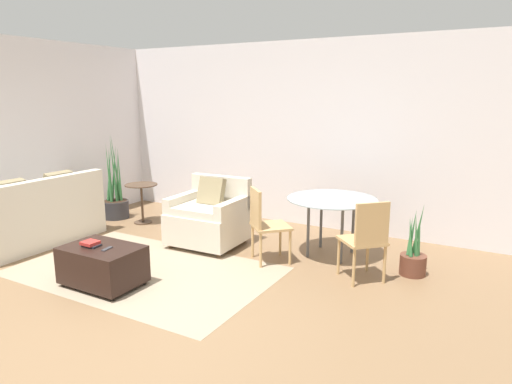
{
  "coord_description": "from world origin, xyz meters",
  "views": [
    {
      "loc": [
        3.06,
        -2.83,
        1.99
      ],
      "look_at": [
        0.26,
        2.15,
        0.75
      ],
      "focal_mm": 32.0,
      "sensor_mm": 36.0,
      "label": 1
    }
  ],
  "objects_px": {
    "armchair": "(209,218)",
    "potted_plant_small": "(413,258)",
    "ottoman": "(103,264)",
    "book_stack": "(91,244)",
    "dining_chair_near_right": "(366,236)",
    "couch": "(33,221)",
    "potted_plant": "(115,201)",
    "side_table": "(142,196)",
    "dining_chair_near_left": "(264,220)",
    "tv_remote_primary": "(107,249)",
    "dining_table": "(332,205)"
  },
  "relations": [
    {
      "from": "armchair",
      "to": "tv_remote_primary",
      "type": "distance_m",
      "value": 1.68
    },
    {
      "from": "ottoman",
      "to": "side_table",
      "type": "distance_m",
      "value": 2.39
    },
    {
      "from": "ottoman",
      "to": "book_stack",
      "type": "relative_size",
      "value": 4.27
    },
    {
      "from": "couch",
      "to": "potted_plant",
      "type": "distance_m",
      "value": 1.5
    },
    {
      "from": "potted_plant",
      "to": "dining_table",
      "type": "distance_m",
      "value": 3.68
    },
    {
      "from": "couch",
      "to": "tv_remote_primary",
      "type": "distance_m",
      "value": 2.03
    },
    {
      "from": "dining_table",
      "to": "dining_chair_near_right",
      "type": "relative_size",
      "value": 1.23
    },
    {
      "from": "armchair",
      "to": "potted_plant",
      "type": "distance_m",
      "value": 2.13
    },
    {
      "from": "dining_chair_near_left",
      "to": "tv_remote_primary",
      "type": "bearing_deg",
      "value": -125.27
    },
    {
      "from": "dining_chair_near_left",
      "to": "couch",
      "type": "bearing_deg",
      "value": -162.55
    },
    {
      "from": "ottoman",
      "to": "potted_plant_small",
      "type": "distance_m",
      "value": 3.38
    },
    {
      "from": "couch",
      "to": "dining_chair_near_left",
      "type": "bearing_deg",
      "value": 17.45
    },
    {
      "from": "ottoman",
      "to": "potted_plant_small",
      "type": "height_order",
      "value": "potted_plant_small"
    },
    {
      "from": "dining_table",
      "to": "potted_plant_small",
      "type": "bearing_deg",
      "value": -8.5
    },
    {
      "from": "ottoman",
      "to": "side_table",
      "type": "height_order",
      "value": "side_table"
    },
    {
      "from": "couch",
      "to": "potted_plant",
      "type": "bearing_deg",
      "value": 91.57
    },
    {
      "from": "dining_chair_near_left",
      "to": "dining_chair_near_right",
      "type": "xyz_separation_m",
      "value": [
        1.23,
        0.0,
        0.0
      ]
    },
    {
      "from": "dining_table",
      "to": "dining_chair_near_left",
      "type": "height_order",
      "value": "dining_chair_near_left"
    },
    {
      "from": "tv_remote_primary",
      "to": "book_stack",
      "type": "bearing_deg",
      "value": -176.18
    },
    {
      "from": "book_stack",
      "to": "dining_chair_near_left",
      "type": "bearing_deg",
      "value": 49.65
    },
    {
      "from": "tv_remote_primary",
      "to": "couch",
      "type": "bearing_deg",
      "value": 165.12
    },
    {
      "from": "couch",
      "to": "book_stack",
      "type": "relative_size",
      "value": 9.48
    },
    {
      "from": "tv_remote_primary",
      "to": "dining_chair_near_right",
      "type": "height_order",
      "value": "dining_chair_near_right"
    },
    {
      "from": "couch",
      "to": "dining_table",
      "type": "relative_size",
      "value": 1.63
    },
    {
      "from": "armchair",
      "to": "side_table",
      "type": "distance_m",
      "value": 1.55
    },
    {
      "from": "couch",
      "to": "ottoman",
      "type": "xyz_separation_m",
      "value": [
        1.85,
        -0.5,
        -0.09
      ]
    },
    {
      "from": "ottoman",
      "to": "book_stack",
      "type": "height_order",
      "value": "book_stack"
    },
    {
      "from": "book_stack",
      "to": "potted_plant",
      "type": "relative_size",
      "value": 0.14
    },
    {
      "from": "tv_remote_primary",
      "to": "potted_plant_small",
      "type": "relative_size",
      "value": 0.17
    },
    {
      "from": "tv_remote_primary",
      "to": "dining_table",
      "type": "height_order",
      "value": "dining_table"
    },
    {
      "from": "book_stack",
      "to": "side_table",
      "type": "relative_size",
      "value": 0.31
    },
    {
      "from": "armchair",
      "to": "ottoman",
      "type": "distance_m",
      "value": 1.67
    },
    {
      "from": "dining_chair_near_right",
      "to": "potted_plant_small",
      "type": "distance_m",
      "value": 0.7
    },
    {
      "from": "book_stack",
      "to": "side_table",
      "type": "height_order",
      "value": "side_table"
    },
    {
      "from": "book_stack",
      "to": "dining_chair_near_right",
      "type": "height_order",
      "value": "dining_chair_near_right"
    },
    {
      "from": "dining_chair_near_right",
      "to": "book_stack",
      "type": "bearing_deg",
      "value": -149.27
    },
    {
      "from": "couch",
      "to": "armchair",
      "type": "bearing_deg",
      "value": 29.25
    },
    {
      "from": "potted_plant_small",
      "to": "side_table",
      "type": "bearing_deg",
      "value": 178.74
    },
    {
      "from": "potted_plant",
      "to": "side_table",
      "type": "xyz_separation_m",
      "value": [
        0.59,
        -0.01,
        0.16
      ]
    },
    {
      "from": "tv_remote_primary",
      "to": "dining_chair_near_right",
      "type": "bearing_deg",
      "value": 32.85
    },
    {
      "from": "armchair",
      "to": "dining_chair_near_left",
      "type": "bearing_deg",
      "value": -12.56
    },
    {
      "from": "armchair",
      "to": "ottoman",
      "type": "relative_size",
      "value": 1.14
    },
    {
      "from": "ottoman",
      "to": "book_stack",
      "type": "bearing_deg",
      "value": -160.41
    },
    {
      "from": "potted_plant",
      "to": "dining_chair_near_left",
      "type": "relative_size",
      "value": 1.53
    },
    {
      "from": "dining_chair_near_left",
      "to": "potted_plant_small",
      "type": "height_order",
      "value": "dining_chair_near_left"
    },
    {
      "from": "potted_plant",
      "to": "side_table",
      "type": "distance_m",
      "value": 0.61
    },
    {
      "from": "side_table",
      "to": "dining_chair_near_left",
      "type": "distance_m",
      "value": 2.52
    },
    {
      "from": "couch",
      "to": "potted_plant",
      "type": "relative_size",
      "value": 1.31
    },
    {
      "from": "side_table",
      "to": "couch",
      "type": "bearing_deg",
      "value": -110.02
    },
    {
      "from": "armchair",
      "to": "potted_plant_small",
      "type": "relative_size",
      "value": 1.12
    }
  ]
}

